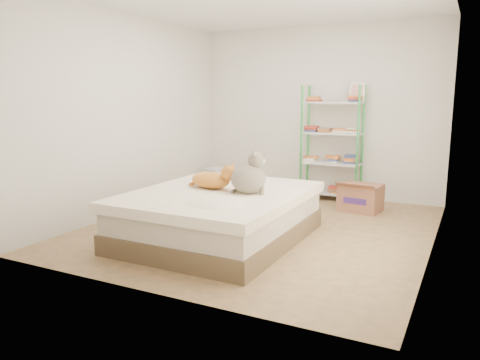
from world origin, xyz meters
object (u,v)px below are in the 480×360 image
Objects in this scene: grey_cat at (248,173)px; orange_cat at (210,178)px; cardboard_box at (361,197)px; white_bin at (214,179)px; bed at (219,215)px; shelf_unit at (332,142)px.

orange_cat is at bearing 55.46° from grey_cat.
white_bin is at bearing -179.09° from cardboard_box.
bed is 3.67× the size of cardboard_box.
grey_cat is at bearing -103.48° from cardboard_box.
cardboard_box is 1.55× the size of white_bin.
white_bin is (-2.47, 0.30, 0.00)m from cardboard_box.
bed is 2.66m from white_bin.
grey_cat is 2.16m from cardboard_box.
white_bin is (-1.71, 2.24, -0.57)m from grey_cat.
shelf_unit is at bearing 78.51° from bed.
cardboard_box reaches higher than white_bin.
bed is at bearing -22.43° from orange_cat.
orange_cat reaches higher than bed.
orange_cat is at bearing -105.92° from shelf_unit.
bed is 5.68× the size of white_bin.
shelf_unit is at bearing 6.61° from white_bin.
bed is at bearing -111.08° from cardboard_box.
shelf_unit reaches higher than bed.
shelf_unit reaches higher than cardboard_box.
bed is 2.26m from cardboard_box.
orange_cat is at bearing -115.80° from cardboard_box.
grey_cat is at bearing -52.71° from white_bin.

